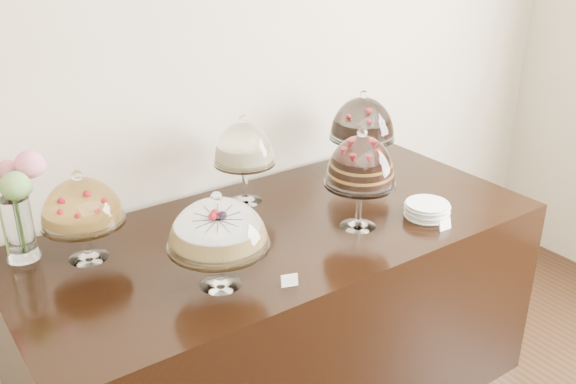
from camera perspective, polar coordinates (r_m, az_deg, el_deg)
wall_back at (r=2.81m, az=-11.00°, el=10.92°), size 5.00×0.04×3.00m
display_counter at (r=2.90m, az=-0.58°, el=-11.12°), size 2.20×1.00×0.90m
cake_stand_sugar_sponge at (r=2.18m, az=-6.25°, el=-3.17°), size 0.35×0.35×0.36m
cake_stand_choco_layer at (r=2.58m, az=6.49°, el=2.43°), size 0.29×0.29×0.43m
cake_stand_cheesecake at (r=2.81m, az=-3.93°, el=4.00°), size 0.27×0.27×0.41m
cake_stand_dark_choco at (r=3.12m, az=6.64°, el=6.25°), size 0.32×0.32×0.42m
cake_stand_fruit_tart at (r=2.46m, az=-17.90°, el=-1.12°), size 0.31×0.31×0.36m
flower_vase at (r=2.54m, az=-23.40°, el=-0.28°), size 0.28×0.24×0.45m
plate_stack at (r=2.81m, az=12.26°, el=-1.55°), size 0.19×0.19×0.06m
price_card_left at (r=2.26m, az=0.12°, el=-7.87°), size 0.06×0.03×0.04m
price_card_right at (r=2.71m, az=13.78°, el=-2.85°), size 0.06×0.02×0.04m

